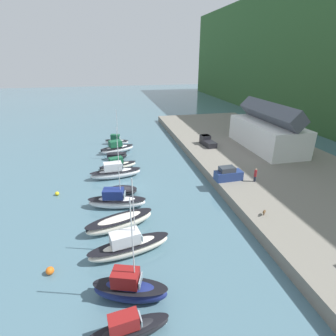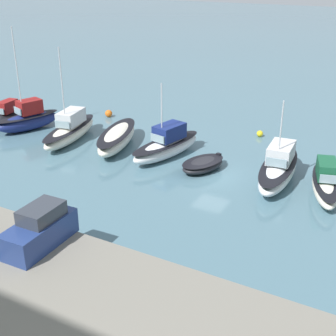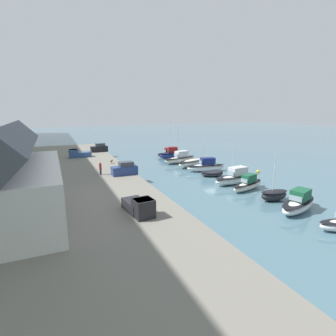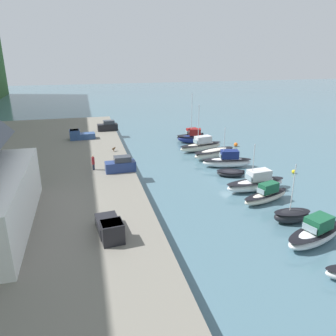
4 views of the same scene
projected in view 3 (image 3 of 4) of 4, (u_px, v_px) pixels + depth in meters
name	position (u px, v px, depth m)	size (l,w,h in m)	color
ground_plane	(213.00, 178.00, 47.59)	(320.00, 320.00, 0.00)	slate
quay_promenade	(52.00, 192.00, 36.82)	(91.53, 26.51, 1.52)	gray
harbor_clubhouse	(17.00, 184.00, 25.85)	(18.10, 8.15, 9.36)	white
moored_boat_1	(299.00, 203.00, 31.86)	(4.57, 7.72, 2.69)	white
moored_boat_2	(274.00, 195.00, 35.59)	(2.09, 4.20, 6.65)	black
moored_boat_3	(248.00, 184.00, 40.36)	(3.66, 7.13, 2.41)	white
moored_boat_4	(236.00, 178.00, 43.69)	(3.05, 8.70, 6.41)	white
moored_boat_5	(212.00, 174.00, 48.57)	(3.38, 4.57, 0.92)	black
moored_boat_6	(206.00, 166.00, 52.40)	(3.79, 8.17, 6.42)	white
moored_boat_7	(193.00, 163.00, 56.75)	(4.80, 8.67, 1.66)	white
moored_boat_8	(180.00, 158.00, 60.66)	(3.85, 8.93, 8.64)	white
moored_boat_9	(172.00, 154.00, 65.75)	(3.98, 6.75, 9.90)	navy
moored_boat_10	(168.00, 153.00, 69.00)	(2.29, 6.35, 2.32)	black
parked_car_0	(125.00, 169.00, 43.58)	(1.95, 4.26, 2.16)	navy
parked_car_1	(99.00, 148.00, 67.16)	(2.00, 4.28, 2.16)	black
pickup_truck_0	(140.00, 206.00, 27.16)	(4.90, 2.43, 1.90)	black
pickup_truck_1	(78.00, 154.00, 59.28)	(2.25, 4.84, 1.90)	#2D4C84
person_on_quay	(100.00, 168.00, 43.40)	(0.40, 0.40, 2.14)	#232838
dog_on_quay	(112.00, 161.00, 52.72)	(0.79, 0.77, 0.68)	brown
mooring_buoy_0	(206.00, 158.00, 64.83)	(0.77, 0.77, 0.77)	orange
mooring_buoy_1	(258.00, 171.00, 51.20)	(0.60, 0.60, 0.60)	yellow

